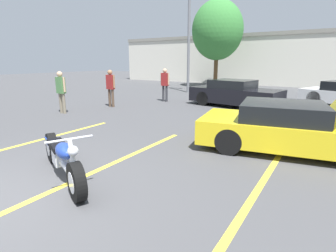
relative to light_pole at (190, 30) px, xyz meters
The scene contains 12 objects.
parking_stripe_foreground 12.86m from the light_pole, 81.54° to the right, with size 0.12×5.06×0.01m, color yellow.
parking_stripe_middle 13.55m from the light_pole, 69.00° to the right, with size 0.12×5.06×0.01m, color yellow.
parking_stripe_back 14.77m from the light_pole, 58.24° to the right, with size 0.12×5.06×0.01m, color yellow.
far_building 10.70m from the light_pole, 66.68° to the left, with size 32.00×4.20×4.40m.
light_pole is the anchor object (origin of this frame).
tree_background 4.52m from the light_pole, 89.70° to the left, with size 3.96×3.96×6.68m.
motorcycle 14.25m from the light_pole, 71.57° to the right, with size 2.38×1.23×0.94m.
show_car_hood_open 12.44m from the light_pole, 50.71° to the right, with size 4.29×2.55×1.90m.
parked_car_left_row 6.77m from the light_pole, 40.86° to the right, with size 4.30×2.33×1.23m.
spectator_near_motorcycle 7.65m from the light_pole, 92.68° to the right, with size 0.52×0.22×1.69m.
spectator_by_show_car 9.75m from the light_pole, 95.46° to the right, with size 0.52×0.22×1.68m.
spectator_midground 5.32m from the light_pole, 78.64° to the right, with size 0.52×0.22×1.70m.
Camera 1 is at (4.16, -1.56, 2.08)m, focal length 28.00 mm.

